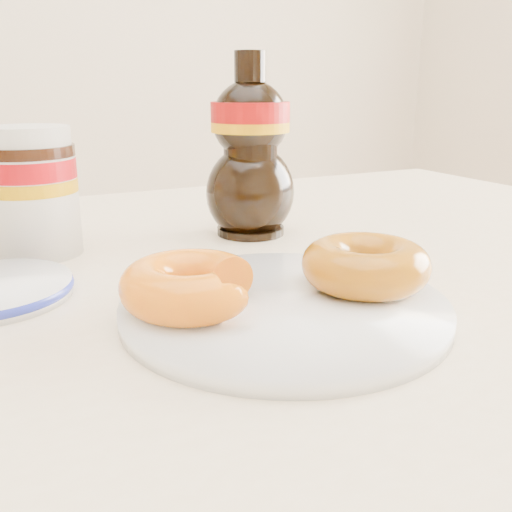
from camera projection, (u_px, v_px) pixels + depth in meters
name	position (u px, v px, depth m)	size (l,w,h in m)	color
dining_table	(178.00, 355.00, 0.57)	(1.40, 0.90, 0.75)	#FFE8C2
plate	(284.00, 307.00, 0.45)	(0.26, 0.26, 0.01)	white
donut_bitten	(189.00, 285.00, 0.43)	(0.10, 0.10, 0.04)	orange
donut_whole	(366.00, 265.00, 0.47)	(0.11, 0.11, 0.04)	#AF5E0B
nutella_jar	(31.00, 187.00, 0.59)	(0.09, 0.09, 0.13)	white
syrup_bottle	(250.00, 146.00, 0.66)	(0.11, 0.09, 0.21)	black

